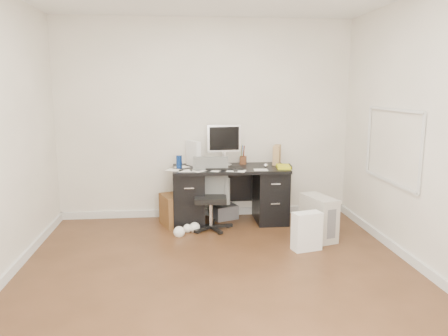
{
  "coord_description": "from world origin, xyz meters",
  "views": [
    {
      "loc": [
        -0.35,
        -3.97,
        1.79
      ],
      "look_at": [
        0.17,
        1.2,
        0.83
      ],
      "focal_mm": 35.0,
      "sensor_mm": 36.0,
      "label": 1
    }
  ],
  "objects_px": {
    "desk": "(230,193)",
    "office_chair": "(211,195)",
    "lcd_monitor": "(224,145)",
    "wicker_basket": "(179,210)",
    "keyboard": "(225,168)",
    "pc_tower": "(318,217)"
  },
  "relations": [
    {
      "from": "desk",
      "to": "lcd_monitor",
      "type": "relative_size",
      "value": 2.66
    },
    {
      "from": "lcd_monitor",
      "to": "office_chair",
      "type": "xyz_separation_m",
      "value": [
        -0.21,
        -0.38,
        -0.58
      ]
    },
    {
      "from": "desk",
      "to": "office_chair",
      "type": "distance_m",
      "value": 0.4
    },
    {
      "from": "wicker_basket",
      "to": "keyboard",
      "type": "bearing_deg",
      "value": -9.01
    },
    {
      "from": "office_chair",
      "to": "pc_tower",
      "type": "height_order",
      "value": "office_chair"
    },
    {
      "from": "lcd_monitor",
      "to": "office_chair",
      "type": "bearing_deg",
      "value": -120.98
    },
    {
      "from": "wicker_basket",
      "to": "pc_tower",
      "type": "bearing_deg",
      "value": -22.75
    },
    {
      "from": "office_chair",
      "to": "pc_tower",
      "type": "relative_size",
      "value": 1.76
    },
    {
      "from": "keyboard",
      "to": "wicker_basket",
      "type": "relative_size",
      "value": 1.18
    },
    {
      "from": "keyboard",
      "to": "pc_tower",
      "type": "distance_m",
      "value": 1.33
    },
    {
      "from": "keyboard",
      "to": "office_chair",
      "type": "xyz_separation_m",
      "value": [
        -0.19,
        -0.13,
        -0.31
      ]
    },
    {
      "from": "desk",
      "to": "lcd_monitor",
      "type": "distance_m",
      "value": 0.64
    },
    {
      "from": "desk",
      "to": "office_chair",
      "type": "bearing_deg",
      "value": -134.78
    },
    {
      "from": "pc_tower",
      "to": "wicker_basket",
      "type": "relative_size",
      "value": 1.26
    },
    {
      "from": "keyboard",
      "to": "wicker_basket",
      "type": "xyz_separation_m",
      "value": [
        -0.6,
        0.1,
        -0.56
      ]
    },
    {
      "from": "keyboard",
      "to": "pc_tower",
      "type": "height_order",
      "value": "keyboard"
    },
    {
      "from": "keyboard",
      "to": "pc_tower",
      "type": "xyz_separation_m",
      "value": [
        1.07,
        -0.6,
        -0.51
      ]
    },
    {
      "from": "lcd_monitor",
      "to": "wicker_basket",
      "type": "bearing_deg",
      "value": -168.33
    },
    {
      "from": "office_chair",
      "to": "wicker_basket",
      "type": "distance_m",
      "value": 0.53
    },
    {
      "from": "office_chair",
      "to": "lcd_monitor",
      "type": "bearing_deg",
      "value": 65.98
    },
    {
      "from": "lcd_monitor",
      "to": "pc_tower",
      "type": "bearing_deg",
      "value": -41.66
    },
    {
      "from": "desk",
      "to": "pc_tower",
      "type": "height_order",
      "value": "desk"
    }
  ]
}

